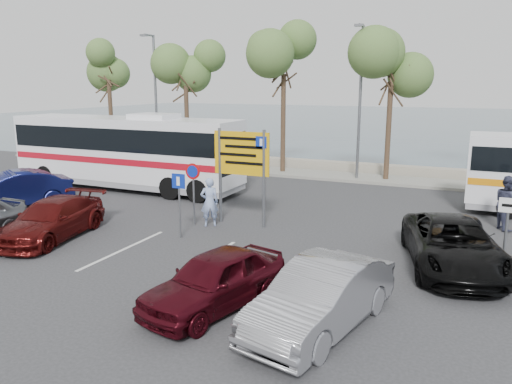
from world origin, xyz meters
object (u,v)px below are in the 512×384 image
at_px(car_red, 215,280).
at_px(car_blue, 12,190).
at_px(street_lamp_right, 360,95).
at_px(car_maroon, 52,219).
at_px(street_lamp_left, 155,93).
at_px(coach_bus_left, 126,154).
at_px(direction_sign, 242,161).
at_px(pedestrian_near, 209,202).
at_px(suv_black, 453,244).
at_px(pedestrian_far, 507,203).
at_px(car_silver_b, 321,297).

bearing_deg(car_red, car_blue, 172.90).
bearing_deg(street_lamp_right, car_maroon, -116.38).
height_order(street_lamp_left, coach_bus_left, street_lamp_left).
bearing_deg(direction_sign, pedestrian_near, -145.10).
xyz_separation_m(suv_black, pedestrian_far, (1.55, 5.00, 0.28)).
bearing_deg(car_maroon, car_red, -28.22).
relative_size(street_lamp_left, pedestrian_near, 4.36).
relative_size(street_lamp_right, pedestrian_far, 4.04).
height_order(coach_bus_left, car_blue, coach_bus_left).
bearing_deg(car_silver_b, pedestrian_near, 147.93).
relative_size(street_lamp_left, coach_bus_left, 0.65).
bearing_deg(car_maroon, coach_bus_left, 100.72).
distance_m(car_blue, car_maroon, 5.41).
bearing_deg(car_maroon, suv_black, 0.92).
distance_m(car_blue, car_silver_b, 15.90).
xyz_separation_m(direction_sign, car_maroon, (-5.20, -4.19, -1.76)).
bearing_deg(car_blue, car_silver_b, 10.51).
height_order(car_red, suv_black, suv_black).
distance_m(car_blue, suv_black, 17.50).
height_order(direction_sign, car_maroon, direction_sign).
bearing_deg(car_maroon, direction_sign, 28.66).
distance_m(coach_bus_left, car_red, 14.89).
relative_size(direction_sign, pedestrian_far, 1.81).
bearing_deg(car_blue, direction_sign, 38.47).
bearing_deg(pedestrian_far, car_blue, 80.24).
xyz_separation_m(car_blue, pedestrian_near, (9.01, 1.00, 0.14)).
xyz_separation_m(direction_sign, car_silver_b, (5.09, -6.70, -1.70)).
height_order(direction_sign, car_red, direction_sign).
height_order(car_blue, car_silver_b, car_blue).
xyz_separation_m(car_maroon, pedestrian_far, (14.25, 7.50, 0.33)).
bearing_deg(coach_bus_left, pedestrian_near, -30.95).
height_order(direction_sign, car_silver_b, direction_sign).
distance_m(direction_sign, car_blue, 10.28).
bearing_deg(car_maroon, car_blue, 142.34).
xyz_separation_m(car_blue, car_silver_b, (15.10, -5.00, -0.05)).
relative_size(car_blue, car_maroon, 1.03).
height_order(street_lamp_left, direction_sign, street_lamp_left).
xyz_separation_m(car_red, car_silver_b, (2.60, 0.00, 0.05)).
xyz_separation_m(car_blue, car_maroon, (4.80, -2.50, -0.12)).
bearing_deg(pedestrian_far, car_red, 122.32).
relative_size(car_blue, car_red, 1.18).
distance_m(coach_bus_left, car_maroon, 8.43).
relative_size(street_lamp_left, car_red, 1.99).
xyz_separation_m(coach_bus_left, suv_black, (15.68, -5.31, -1.05)).
height_order(direction_sign, pedestrian_far, direction_sign).
height_order(car_maroon, car_silver_b, car_silver_b).
height_order(street_lamp_right, pedestrian_far, street_lamp_right).
relative_size(coach_bus_left, car_maroon, 2.66).
bearing_deg(car_silver_b, street_lamp_left, 145.92).
distance_m(direction_sign, car_silver_b, 8.58).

